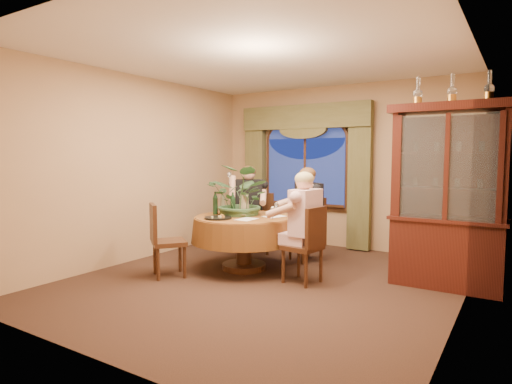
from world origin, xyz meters
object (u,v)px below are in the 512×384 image
Objects in this scene: chair_back_right at (306,229)px; stoneware_vase at (244,204)px; centerpiece_plant at (243,173)px; dining_table at (244,243)px; chair_front_left at (169,240)px; chair_right at (302,245)px; wine_bottle_1 at (233,204)px; wine_bottle_3 at (222,202)px; oil_lamp_center at (452,89)px; wine_bottle_2 at (215,203)px; person_pink at (305,227)px; wine_bottle_0 at (233,203)px; chair_back at (259,224)px; china_cabinet at (448,197)px; oil_lamp_left at (418,91)px; person_scarf at (308,216)px; olive_bowl at (242,215)px; oil_lamp_right at (489,86)px; person_back at (248,209)px.

chair_back_right is 1.06m from stoneware_vase.
dining_table is at bearing -49.26° from centerpiece_plant.
chair_front_left is (-0.64, -0.82, 0.10)m from dining_table.
wine_bottle_1 is (-1.14, 0.12, 0.44)m from chair_right.
wine_bottle_3 is (-0.34, -0.03, -0.44)m from centerpiece_plant.
oil_lamp_center is 3.39m from wine_bottle_2.
dining_table is at bearing 90.00° from person_pink.
wine_bottle_1 is at bearing -53.06° from wine_bottle_0.
wine_bottle_0 is at bearing -169.18° from oil_lamp_center.
wine_bottle_2 is (-0.09, -1.06, 0.44)m from chair_back.
chair_front_left is (-3.17, -1.43, -0.62)m from china_cabinet.
chair_back_right is (-2.01, 0.30, -0.62)m from china_cabinet.
china_cabinet is 3.02m from wine_bottle_3.
china_cabinet is 6.50× the size of oil_lamp_left.
chair_back_right is at bearing 59.95° from dining_table.
centerpiece_plant is at bearing 84.92° from chair_right.
wine_bottle_2 is (-0.36, -0.17, -0.44)m from centerpiece_plant.
person_scarf is at bearing 39.89° from stoneware_vase.
oil_lamp_left reaches higher than wine_bottle_1.
dining_table is 1.05× the size of person_pink.
china_cabinet is 6.69× the size of wine_bottle_2.
chair_right is at bearing -5.75° from wine_bottle_1.
stoneware_vase reaches higher than chair_front_left.
olive_bowl is at bearing -162.67° from oil_lamp_left.
oil_lamp_right is at bearing -60.73° from chair_right.
oil_lamp_right is 2.65m from person_pink.
person_back reaches higher than wine_bottle_3.
wine_bottle_1 is at bearing -168.39° from oil_lamp_right.
oil_lamp_right is at bearing 59.82° from chair_front_left.
chair_back_right reaches higher than dining_table.
chair_right is 3.29× the size of stoneware_vase.
olive_bowl is at bearing -165.18° from china_cabinet.
dining_table is at bearing 90.00° from person_scarf.
chair_right is (-1.56, -0.75, -0.62)m from china_cabinet.
olive_bowl is at bearing 89.70° from chair_back.
dining_table is 1.54× the size of chair_front_left.
wine_bottle_1 is 0.29m from wine_bottle_2.
person_scarf is 4.33× the size of wine_bottle_2.
centerpiece_plant is at bearing -169.31° from oil_lamp_center.
person_scarf is at bearing 29.00° from chair_right.
chair_back_right is 1.24m from wine_bottle_1.
oil_lamp_center and oil_lamp_right have the same top height.
chair_right is 1.14m from chair_back_right.
wine_bottle_2 is (-0.46, -0.06, 0.54)m from dining_table.
olive_bowl is at bearing 89.18° from person_back.
wine_bottle_0 is (0.39, 0.90, 0.44)m from chair_front_left.
chair_back_right is 1.13m from olive_bowl.
person_scarf is at bearing 175.75° from oil_lamp_right.
oil_lamp_left is at bearing -49.31° from chair_right.
chair_front_left is at bearing -155.73° from china_cabinet.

